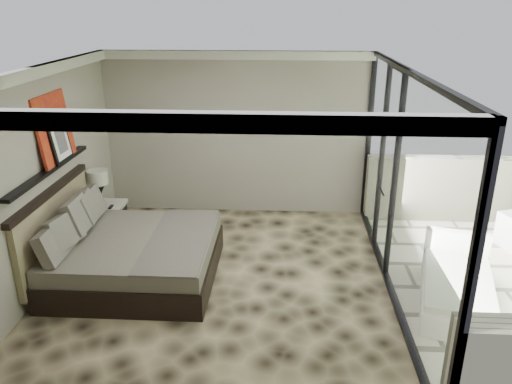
# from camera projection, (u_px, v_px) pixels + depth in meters

# --- Properties ---
(floor) EXTENTS (5.00, 5.00, 0.00)m
(floor) POSITION_uv_depth(u_px,v_px,m) (220.00, 281.00, 6.72)
(floor) COLOR black
(floor) RESTS_ON ground
(ceiling) EXTENTS (4.50, 5.00, 0.02)m
(ceiling) POSITION_uv_depth(u_px,v_px,m) (214.00, 70.00, 5.74)
(ceiling) COLOR silver
(ceiling) RESTS_ON back_wall
(back_wall) EXTENTS (4.50, 0.02, 2.80)m
(back_wall) POSITION_uv_depth(u_px,v_px,m) (236.00, 135.00, 8.55)
(back_wall) COLOR gray
(back_wall) RESTS_ON floor
(left_wall) EXTENTS (0.02, 5.00, 2.80)m
(left_wall) POSITION_uv_depth(u_px,v_px,m) (43.00, 180.00, 6.35)
(left_wall) COLOR gray
(left_wall) RESTS_ON floor
(glass_wall) EXTENTS (0.08, 5.00, 2.80)m
(glass_wall) POSITION_uv_depth(u_px,v_px,m) (400.00, 187.00, 6.10)
(glass_wall) COLOR white
(glass_wall) RESTS_ON floor
(terrace_slab) EXTENTS (3.00, 5.00, 0.12)m
(terrace_slab) POSITION_uv_depth(u_px,v_px,m) (504.00, 294.00, 6.53)
(terrace_slab) COLOR #BAB49F
(terrace_slab) RESTS_ON ground
(picture_ledge) EXTENTS (0.12, 2.20, 0.05)m
(picture_ledge) POSITION_uv_depth(u_px,v_px,m) (50.00, 170.00, 6.40)
(picture_ledge) COLOR black
(picture_ledge) RESTS_ON left_wall
(bed) EXTENTS (2.16, 2.09, 1.19)m
(bed) POSITION_uv_depth(u_px,v_px,m) (128.00, 254.00, 6.71)
(bed) COLOR black
(bed) RESTS_ON floor
(nightstand) EXTENTS (0.73, 0.73, 0.56)m
(nightstand) POSITION_uv_depth(u_px,v_px,m) (107.00, 218.00, 7.99)
(nightstand) COLOR black
(nightstand) RESTS_ON floor
(table_lamp) EXTENTS (0.32, 0.32, 0.58)m
(table_lamp) POSITION_uv_depth(u_px,v_px,m) (98.00, 183.00, 7.74)
(table_lamp) COLOR black
(table_lamp) RESTS_ON nightstand
(abstract_canvas) EXTENTS (0.13, 0.90, 0.90)m
(abstract_canvas) POSITION_uv_depth(u_px,v_px,m) (54.00, 128.00, 6.54)
(abstract_canvas) COLOR #A5480E
(abstract_canvas) RESTS_ON picture_ledge
(framed_print) EXTENTS (0.11, 0.50, 0.60)m
(framed_print) POSITION_uv_depth(u_px,v_px,m) (59.00, 140.00, 6.57)
(framed_print) COLOR black
(framed_print) RESTS_ON picture_ledge
(lounger) EXTENTS (1.23, 1.82, 0.65)m
(lounger) POSITION_uv_depth(u_px,v_px,m) (457.00, 288.00, 6.18)
(lounger) COLOR silver
(lounger) RESTS_ON terrace_slab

